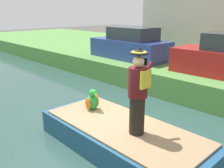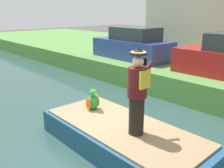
# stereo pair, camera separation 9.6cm
# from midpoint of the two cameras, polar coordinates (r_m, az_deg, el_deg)

# --- Properties ---
(ground_plane) EXTENTS (80.00, 80.00, 0.00)m
(ground_plane) POSITION_cam_midpoint_polar(r_m,az_deg,el_deg) (6.35, -0.51, -13.85)
(ground_plane) COLOR #4C4742
(canal_water) EXTENTS (6.85, 48.00, 0.10)m
(canal_water) POSITION_cam_midpoint_polar(r_m,az_deg,el_deg) (6.32, -0.51, -13.46)
(canal_water) COLOR #2D4C47
(canal_water) RESTS_ON ground
(boat) EXTENTS (1.85, 4.22, 0.61)m
(boat) POSITION_cam_midpoint_polar(r_m,az_deg,el_deg) (5.84, 2.85, -12.26)
(boat) COLOR #23517A
(boat) RESTS_ON canal_water
(person_pirate) EXTENTS (0.61, 0.42, 1.85)m
(person_pirate) POSITION_cam_midpoint_polar(r_m,az_deg,el_deg) (5.02, 6.49, -1.89)
(person_pirate) COLOR black
(person_pirate) RESTS_ON boat
(parrot_plush) EXTENTS (0.36, 0.35, 0.57)m
(parrot_plush) POSITION_cam_midpoint_polar(r_m,az_deg,el_deg) (6.47, -4.06, -3.90)
(parrot_plush) COLOR green
(parrot_plush) RESTS_ON boat
(parked_car_blue) EXTENTS (1.82, 4.05, 1.50)m
(parked_car_blue) POSITION_cam_midpoint_polar(r_m,az_deg,el_deg) (12.04, 5.02, 8.94)
(parked_car_blue) COLOR #2D4293
(parked_car_blue) RESTS_ON grass_bank_far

